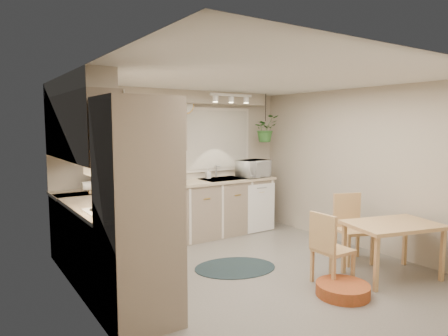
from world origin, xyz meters
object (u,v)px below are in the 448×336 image
(chair_left, at_px, (333,248))
(microwave, at_px, (253,167))
(dining_table, at_px, (392,250))
(chair_back, at_px, (354,229))
(braided_rug, at_px, (235,268))
(pet_bed, at_px, (343,290))

(chair_left, xyz_separation_m, microwave, (0.72, 2.43, 0.70))
(microwave, bearing_deg, dining_table, -99.25)
(dining_table, distance_m, chair_back, 0.64)
(braided_rug, bearing_deg, microwave, 45.22)
(dining_table, distance_m, microwave, 2.81)
(chair_back, distance_m, braided_rug, 1.69)
(microwave, bearing_deg, braided_rug, -144.67)
(dining_table, relative_size, pet_bed, 1.85)
(braided_rug, distance_m, pet_bed, 1.43)
(microwave, bearing_deg, pet_bed, -118.04)
(pet_bed, bearing_deg, chair_left, 59.83)
(chair_left, distance_m, chair_back, 0.89)
(dining_table, bearing_deg, microwave, 90.63)
(pet_bed, bearing_deg, dining_table, 1.88)
(chair_left, xyz_separation_m, braided_rug, (-0.66, 1.04, -0.42))
(chair_back, bearing_deg, pet_bed, 53.72)
(chair_left, relative_size, chair_back, 0.93)
(pet_bed, relative_size, microwave, 1.06)
(chair_back, bearing_deg, braided_rug, -4.70)
(microwave, bearing_deg, chair_left, -116.40)
(dining_table, xyz_separation_m, pet_bed, (-0.93, -0.03, -0.27))
(chair_left, height_order, pet_bed, chair_left)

